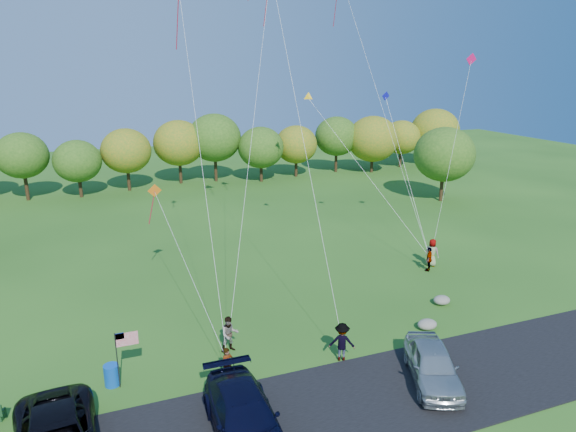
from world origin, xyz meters
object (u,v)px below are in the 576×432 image
at_px(flyer_c, 342,342).
at_px(trash_barrel, 112,375).
at_px(flyer_a, 228,365).
at_px(minivan_navy, 245,417).
at_px(flyer_e, 432,253).
at_px(minivan_silver, 433,365).
at_px(flyer_d, 429,259).
at_px(flyer_b, 230,334).

height_order(flyer_c, trash_barrel, flyer_c).
distance_m(flyer_a, trash_barrel, 4.97).
relative_size(minivan_navy, flyer_e, 3.00).
xyz_separation_m(minivan_silver, flyer_e, (8.19, 11.34, 0.09)).
distance_m(flyer_c, flyer_d, 12.87).
height_order(minivan_navy, flyer_c, flyer_c).
height_order(minivan_silver, trash_barrel, minivan_silver).
distance_m(minivan_navy, flyer_d, 19.51).
xyz_separation_m(minivan_navy, flyer_c, (5.70, 3.46, 0.04)).
bearing_deg(flyer_b, trash_barrel, -169.91).
bearing_deg(flyer_c, flyer_d, -116.60).
height_order(minivan_silver, flyer_c, flyer_c).
height_order(flyer_a, trash_barrel, flyer_a).
distance_m(minivan_navy, trash_barrel, 6.83).
relative_size(flyer_a, flyer_b, 0.90).
bearing_deg(flyer_b, flyer_c, -28.24).
height_order(flyer_a, flyer_c, flyer_c).
relative_size(flyer_b, flyer_c, 0.96).
xyz_separation_m(flyer_c, flyer_e, (11.05, 8.36, 0.02)).
distance_m(flyer_c, flyer_e, 13.86).
bearing_deg(minivan_silver, flyer_c, 156.34).
bearing_deg(minivan_silver, flyer_a, -178.67).
bearing_deg(trash_barrel, flyer_c, -9.77).
bearing_deg(flyer_b, minivan_navy, -98.62).
xyz_separation_m(flyer_a, flyer_c, (5.39, -0.21, 0.12)).
bearing_deg(minivan_navy, flyer_d, 35.75).
bearing_deg(flyer_e, minivan_silver, 107.92).
xyz_separation_m(flyer_a, trash_barrel, (-4.72, 1.53, -0.33)).
xyz_separation_m(minivan_silver, flyer_c, (-2.86, 2.98, 0.07)).
bearing_deg(flyer_a, trash_barrel, 134.25).
bearing_deg(minivan_silver, flyer_d, 77.44).
xyz_separation_m(minivan_navy, flyer_d, (16.03, 11.12, -0.06)).
relative_size(minivan_navy, minivan_silver, 1.22).
bearing_deg(minivan_navy, trash_barrel, 131.33).
distance_m(minivan_navy, minivan_silver, 8.58).
xyz_separation_m(minivan_silver, flyer_d, (7.47, 10.65, -0.03)).
bearing_deg(flyer_a, flyer_e, -1.47).
xyz_separation_m(flyer_e, trash_barrel, (-21.17, -6.62, -0.47)).
distance_m(flyer_e, trash_barrel, 22.18).
relative_size(flyer_c, flyer_d, 1.12).
bearing_deg(trash_barrel, flyer_a, -17.93).
bearing_deg(trash_barrel, flyer_d, 16.16).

